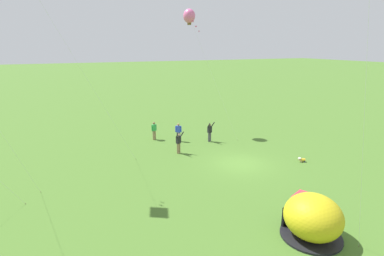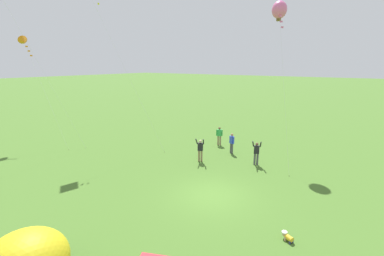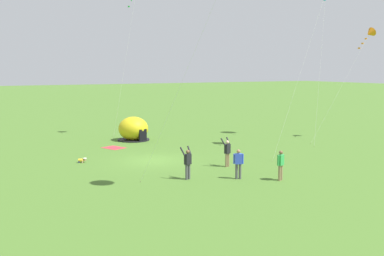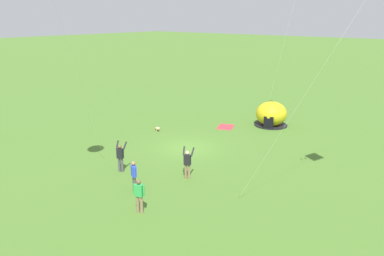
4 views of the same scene
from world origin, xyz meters
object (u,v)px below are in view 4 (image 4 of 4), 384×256
(person_with_toddler, at_px, (134,175))
(popup_tent, at_px, (271,114))
(person_far_back, at_px, (139,194))
(person_arms_raised, at_px, (187,163))
(toddler_crawling, at_px, (157,129))
(person_flying_kite, at_px, (120,156))

(person_with_toddler, bearing_deg, popup_tent, -178.94)
(person_far_back, height_order, person_arms_raised, person_arms_raised)
(person_with_toddler, height_order, person_arms_raised, person_arms_raised)
(toddler_crawling, height_order, person_with_toddler, person_with_toddler)
(person_far_back, relative_size, person_arms_raised, 0.91)
(popup_tent, distance_m, person_flying_kite, 14.94)
(toddler_crawling, distance_m, person_flying_kite, 8.53)
(toddler_crawling, xyz_separation_m, person_flying_kite, (7.41, 4.15, 0.82))
(person_with_toddler, bearing_deg, person_arms_raised, 158.65)
(person_far_back, height_order, person_with_toddler, same)
(person_with_toddler, bearing_deg, toddler_crawling, -142.16)
(person_with_toddler, xyz_separation_m, person_flying_kite, (-1.29, -2.61, 0.03))
(person_far_back, height_order, person_flying_kite, person_flying_kite)
(toddler_crawling, bearing_deg, person_far_back, 40.63)
(toddler_crawling, distance_m, person_with_toddler, 11.04)
(popup_tent, bearing_deg, person_flying_kite, -8.90)
(popup_tent, distance_m, person_arms_raised, 13.09)
(person_far_back, relative_size, person_with_toddler, 1.00)
(popup_tent, height_order, toddler_crawling, popup_tent)
(popup_tent, xyz_separation_m, person_far_back, (17.46, 2.21, -0.03))
(toddler_crawling, xyz_separation_m, person_far_back, (10.11, 8.67, 0.79))
(person_with_toddler, bearing_deg, person_far_back, 53.68)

